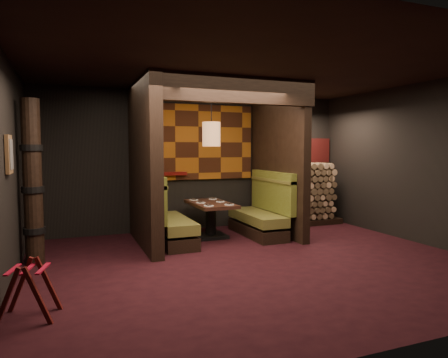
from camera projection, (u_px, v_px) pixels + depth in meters
The scene contains 23 objects.
floor at pixel (256, 263), 5.94m from camera, with size 6.50×5.50×0.02m, color black.
ceiling at pixel (257, 67), 5.72m from camera, with size 6.50×5.50×0.02m, color black.
wall_back at pixel (199, 161), 8.39m from camera, with size 6.50×0.02×2.85m, color black.
wall_front at pixel (405, 181), 3.27m from camera, with size 6.50×0.02×2.85m, color black.
wall_left at pixel (4, 171), 4.64m from camera, with size 0.02×5.50×2.85m, color black.
wall_right at pixel (423, 164), 7.02m from camera, with size 0.02×5.50×2.85m, color black.
partition_left at pixel (144, 164), 6.87m from camera, with size 0.20×2.20×2.85m, color black.
partition_right at pixel (278, 162), 7.88m from camera, with size 0.15×2.10×2.85m, color black.
header_beam at pixel (236, 90), 6.38m from camera, with size 2.85×0.18×0.44m, color black.
tapa_back_panel at pixel (198, 142), 8.30m from camera, with size 2.40×0.06×1.55m, color #965012.
tapa_side_panel at pixel (148, 139), 7.04m from camera, with size 0.04×1.85×1.45m, color #965012.
lacquer_shelf at pixel (172, 174), 8.09m from camera, with size 0.60×0.12×0.07m, color #5B0F0C.
booth_bench_left at pixel (167, 221), 7.09m from camera, with size 0.68×1.60×1.14m.
booth_bench_right at pixel (262, 215), 7.78m from camera, with size 0.68×1.60×1.14m.
dining_table at pixel (211, 215), 7.56m from camera, with size 0.70×1.28×0.67m.
place_settings at pixel (211, 202), 7.54m from camera, with size 0.59×1.05×0.03m.
pendant_lamp at pixel (211, 134), 7.40m from camera, with size 0.33×0.33×1.12m.
framed_picture at pixel (9, 154), 4.73m from camera, with size 0.05×0.36×0.46m.
luggage_rack at pixel (29, 288), 3.97m from camera, with size 0.64×0.52×0.61m.
totem_column at pixel (33, 183), 5.75m from camera, with size 0.31×0.31×2.40m.
firewood_stack at pixel (302, 194), 8.90m from camera, with size 1.73×0.70×1.36m.
mosaic_header at pixel (295, 151), 9.13m from camera, with size 1.83×0.10×0.56m, color maroon.
bay_front_post at pixel (275, 161), 8.16m from camera, with size 0.08×0.08×2.85m, color black.
Camera 1 is at (-2.58, -5.25, 1.69)m, focal length 32.00 mm.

